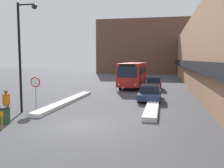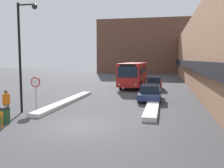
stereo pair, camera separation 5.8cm
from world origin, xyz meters
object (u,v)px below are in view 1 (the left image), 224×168
(city_bus, at_px, (134,74))
(street_lamp, at_px, (23,47))
(parked_car_front, at_px, (150,92))
(parked_car_middle, at_px, (154,83))
(pedestrian, at_px, (6,101))
(trash_bin, at_px, (5,115))
(stop_sign, at_px, (35,86))

(city_bus, distance_m, street_lamp, 19.12)
(parked_car_front, xyz_separation_m, parked_car_middle, (0.00, 7.90, 0.07))
(city_bus, xyz_separation_m, parked_car_middle, (2.84, -3.20, -0.98))
(city_bus, xyz_separation_m, pedestrian, (-5.50, -19.90, -0.68))
(city_bus, height_order, trash_bin, city_bus)
(parked_car_middle, height_order, pedestrian, pedestrian)
(parked_car_middle, height_order, trash_bin, parked_car_middle)
(parked_car_front, height_order, pedestrian, pedestrian)
(city_bus, relative_size, trash_bin, 12.71)
(parked_car_middle, bearing_deg, parked_car_front, -90.00)
(street_lamp, bearing_deg, stop_sign, 81.21)
(city_bus, distance_m, trash_bin, 21.67)
(parked_car_front, height_order, stop_sign, stop_sign)
(stop_sign, relative_size, street_lamp, 0.32)
(parked_car_front, bearing_deg, stop_sign, -143.53)
(city_bus, xyz_separation_m, trash_bin, (-4.78, -21.09, -1.26))
(stop_sign, xyz_separation_m, street_lamp, (-0.18, -1.19, 2.76))
(stop_sign, distance_m, pedestrian, 3.02)
(city_bus, relative_size, parked_car_front, 2.58)
(parked_car_front, relative_size, trash_bin, 4.93)
(stop_sign, height_order, street_lamp, street_lamp)
(city_bus, relative_size, parked_car_middle, 2.61)
(stop_sign, bearing_deg, city_bus, 73.24)
(stop_sign, relative_size, trash_bin, 2.52)
(city_bus, bearing_deg, parked_car_middle, -48.40)
(city_bus, relative_size, pedestrian, 6.81)
(parked_car_middle, distance_m, stop_sign, 15.94)
(street_lamp, xyz_separation_m, pedestrian, (-0.20, -1.74, -3.44))
(trash_bin, bearing_deg, parked_car_front, 52.67)
(street_lamp, relative_size, pedestrian, 4.18)
(trash_bin, bearing_deg, street_lamp, 99.96)
(parked_car_middle, distance_m, trash_bin, 19.45)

